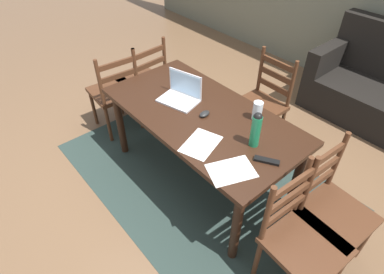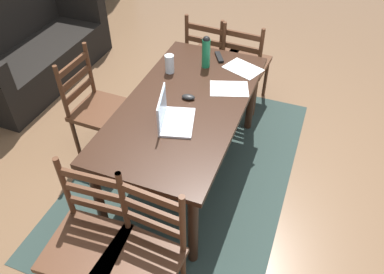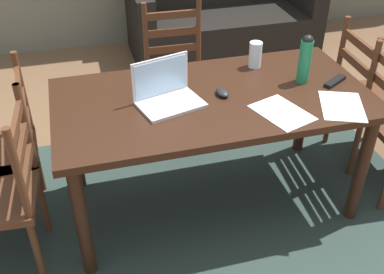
{
  "view_description": "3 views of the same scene",
  "coord_description": "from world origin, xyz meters",
  "px_view_note": "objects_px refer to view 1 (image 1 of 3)",
  "views": [
    {
      "loc": [
        1.51,
        -1.39,
        2.23
      ],
      "look_at": [
        -0.01,
        -0.08,
        0.52
      ],
      "focal_mm": 29.48,
      "sensor_mm": 36.0,
      "label": 1
    },
    {
      "loc": [
        -2.08,
        -0.84,
        2.42
      ],
      "look_at": [
        -0.03,
        -0.07,
        0.44
      ],
      "focal_mm": 35.1,
      "sensor_mm": 36.0,
      "label": 2
    },
    {
      "loc": [
        -0.68,
        -2.05,
        1.97
      ],
      "look_at": [
        -0.1,
        0.05,
        0.46
      ],
      "focal_mm": 43.45,
      "sensor_mm": 36.0,
      "label": 3
    }
  ],
  "objects_px": {
    "chair_left_near": "(115,92)",
    "drinking_glass": "(257,111)",
    "laptop": "(181,93)",
    "dining_table": "(201,121)",
    "chair_right_far": "(331,210)",
    "chair_right_near": "(301,240)",
    "chair_left_far": "(143,81)",
    "chair_far_head": "(261,104)",
    "tv_remote": "(267,161)",
    "water_bottle": "(256,129)",
    "computer_mouse": "(205,114)"
  },
  "relations": [
    {
      "from": "chair_left_near",
      "to": "drinking_glass",
      "type": "relative_size",
      "value": 6.21
    },
    {
      "from": "chair_left_near",
      "to": "laptop",
      "type": "height_order",
      "value": "laptop"
    },
    {
      "from": "dining_table",
      "to": "chair_right_far",
      "type": "relative_size",
      "value": 1.78
    },
    {
      "from": "chair_right_far",
      "to": "laptop",
      "type": "distance_m",
      "value": 1.44
    },
    {
      "from": "chair_right_near",
      "to": "drinking_glass",
      "type": "xyz_separation_m",
      "value": [
        -0.79,
        0.44,
        0.36
      ]
    },
    {
      "from": "chair_left_far",
      "to": "laptop",
      "type": "bearing_deg",
      "value": -10.91
    },
    {
      "from": "chair_far_head",
      "to": "chair_right_near",
      "type": "bearing_deg",
      "value": -40.68
    },
    {
      "from": "chair_right_near",
      "to": "laptop",
      "type": "relative_size",
      "value": 2.59
    },
    {
      "from": "chair_right_far",
      "to": "chair_far_head",
      "type": "height_order",
      "value": "same"
    },
    {
      "from": "chair_left_near",
      "to": "chair_far_head",
      "type": "distance_m",
      "value": 1.5
    },
    {
      "from": "chair_right_far",
      "to": "laptop",
      "type": "xyz_separation_m",
      "value": [
        -1.39,
        -0.17,
        0.34
      ]
    },
    {
      "from": "chair_right_far",
      "to": "tv_remote",
      "type": "distance_m",
      "value": 0.56
    },
    {
      "from": "chair_left_near",
      "to": "chair_right_near",
      "type": "relative_size",
      "value": 1.0
    },
    {
      "from": "dining_table",
      "to": "drinking_glass",
      "type": "xyz_separation_m",
      "value": [
        0.34,
        0.27,
        0.17
      ]
    },
    {
      "from": "chair_right_far",
      "to": "water_bottle",
      "type": "height_order",
      "value": "water_bottle"
    },
    {
      "from": "chair_right_far",
      "to": "drinking_glass",
      "type": "relative_size",
      "value": 6.21
    },
    {
      "from": "chair_right_near",
      "to": "chair_left_near",
      "type": "bearing_deg",
      "value": -179.86
    },
    {
      "from": "dining_table",
      "to": "water_bottle",
      "type": "distance_m",
      "value": 0.58
    },
    {
      "from": "chair_left_far",
      "to": "chair_right_far",
      "type": "xyz_separation_m",
      "value": [
        2.27,
        -0.0,
        0.0
      ]
    },
    {
      "from": "drinking_glass",
      "to": "tv_remote",
      "type": "distance_m",
      "value": 0.48
    },
    {
      "from": "chair_right_near",
      "to": "drinking_glass",
      "type": "bearing_deg",
      "value": 150.78
    },
    {
      "from": "laptop",
      "to": "drinking_glass",
      "type": "xyz_separation_m",
      "value": [
        0.6,
        0.27,
        0.02
      ]
    },
    {
      "from": "dining_table",
      "to": "chair_left_far",
      "type": "bearing_deg",
      "value": 171.19
    },
    {
      "from": "chair_left_far",
      "to": "tv_remote",
      "type": "relative_size",
      "value": 5.59
    },
    {
      "from": "water_bottle",
      "to": "drinking_glass",
      "type": "height_order",
      "value": "water_bottle"
    },
    {
      "from": "dining_table",
      "to": "drinking_glass",
      "type": "height_order",
      "value": "drinking_glass"
    },
    {
      "from": "chair_right_far",
      "to": "laptop",
      "type": "height_order",
      "value": "laptop"
    },
    {
      "from": "dining_table",
      "to": "chair_far_head",
      "type": "xyz_separation_m",
      "value": [
        0.0,
        0.8,
        -0.19
      ]
    },
    {
      "from": "tv_remote",
      "to": "dining_table",
      "type": "bearing_deg",
      "value": 56.28
    },
    {
      "from": "laptop",
      "to": "drinking_glass",
      "type": "bearing_deg",
      "value": 24.07
    },
    {
      "from": "laptop",
      "to": "chair_far_head",
      "type": "bearing_deg",
      "value": 72.32
    },
    {
      "from": "chair_left_near",
      "to": "laptop",
      "type": "xyz_separation_m",
      "value": [
        0.88,
        0.18,
        0.34
      ]
    },
    {
      "from": "chair_left_near",
      "to": "chair_far_head",
      "type": "relative_size",
      "value": 1.0
    },
    {
      "from": "chair_right_near",
      "to": "chair_far_head",
      "type": "bearing_deg",
      "value": 139.32
    },
    {
      "from": "drinking_glass",
      "to": "laptop",
      "type": "bearing_deg",
      "value": -155.93
    },
    {
      "from": "chair_right_near",
      "to": "water_bottle",
      "type": "height_order",
      "value": "water_bottle"
    },
    {
      "from": "dining_table",
      "to": "water_bottle",
      "type": "bearing_deg",
      "value": 2.65
    },
    {
      "from": "dining_table",
      "to": "drinking_glass",
      "type": "bearing_deg",
      "value": 38.45
    },
    {
      "from": "chair_right_far",
      "to": "water_bottle",
      "type": "xyz_separation_m",
      "value": [
        -0.6,
        -0.15,
        0.42
      ]
    },
    {
      "from": "chair_right_far",
      "to": "computer_mouse",
      "type": "distance_m",
      "value": 1.14
    },
    {
      "from": "chair_left_near",
      "to": "water_bottle",
      "type": "distance_m",
      "value": 1.73
    },
    {
      "from": "dining_table",
      "to": "chair_left_near",
      "type": "height_order",
      "value": "chair_left_near"
    },
    {
      "from": "drinking_glass",
      "to": "computer_mouse",
      "type": "distance_m",
      "value": 0.41
    },
    {
      "from": "chair_left_near",
      "to": "tv_remote",
      "type": "relative_size",
      "value": 5.59
    },
    {
      "from": "chair_left_near",
      "to": "chair_far_head",
      "type": "height_order",
      "value": "same"
    },
    {
      "from": "tv_remote",
      "to": "chair_far_head",
      "type": "bearing_deg",
      "value": 9.17
    },
    {
      "from": "chair_right_near",
      "to": "tv_remote",
      "type": "bearing_deg",
      "value": 163.28
    },
    {
      "from": "tv_remote",
      "to": "chair_left_far",
      "type": "bearing_deg",
      "value": 52.82
    },
    {
      "from": "chair_far_head",
      "to": "water_bottle",
      "type": "xyz_separation_m",
      "value": [
        0.53,
        -0.78,
        0.42
      ]
    },
    {
      "from": "drinking_glass",
      "to": "computer_mouse",
      "type": "height_order",
      "value": "drinking_glass"
    }
  ]
}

